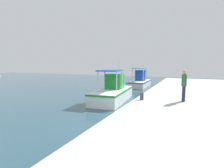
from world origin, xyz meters
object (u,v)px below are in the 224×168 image
Objects in this scene: fishing_boat_third at (140,81)px; mooring_bollard_second at (142,96)px; fisherman_standing at (184,84)px; fishing_boat_second at (113,92)px.

fishing_boat_third reaches higher than mooring_bollard_second.
fisherman_standing is 4.17× the size of mooring_bollard_second.
fishing_boat_second is at bearing 69.09° from fisherman_standing.
fisherman_standing is (-10.96, -5.27, 1.10)m from fishing_boat_third.
mooring_bollard_second is at bearing -164.99° from fishing_boat_third.
fisherman_standing reaches higher than mooring_bollard_second.
fishing_boat_second is 5.51m from fisherman_standing.
fishing_boat_third is 11.92m from mooring_bollard_second.
fishing_boat_second is 3.00× the size of fisherman_standing.
fishing_boat_second reaches higher than mooring_bollard_second.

